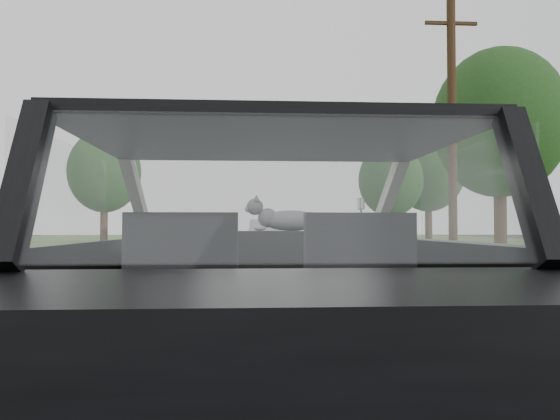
{
  "coord_description": "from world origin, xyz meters",
  "views": [
    {
      "loc": [
        -0.12,
        -2.85,
        1.02
      ],
      "look_at": [
        0.1,
        0.59,
        1.13
      ],
      "focal_mm": 35.0,
      "sensor_mm": 36.0,
      "label": 1
    }
  ],
  "objects": [
    {
      "name": "tree_1",
      "position": [
        10.79,
        19.86,
        4.26
      ],
      "size": [
        6.52,
        6.52,
        8.51
      ],
      "primitive_type": null,
      "rotation": [
        0.0,
        0.0,
        -0.18
      ],
      "color": "#1C3717",
      "rests_on": "ground"
    },
    {
      "name": "utility_pole",
      "position": [
        6.12,
        13.19,
        4.02
      ],
      "size": [
        0.27,
        0.27,
        8.04
      ],
      "primitive_type": "cylinder",
      "rotation": [
        0.0,
        0.0,
        -0.05
      ],
      "color": "#352415",
      "rests_on": "ground"
    },
    {
      "name": "driver_seat",
      "position": [
        -0.4,
        -0.29,
        0.88
      ],
      "size": [
        0.5,
        0.72,
        0.42
      ],
      "primitive_type": "cube",
      "color": "black",
      "rests_on": "subject_car"
    },
    {
      "name": "cat",
      "position": [
        0.18,
        0.67,
        1.08
      ],
      "size": [
        0.53,
        0.19,
        0.23
      ],
      "primitive_type": "ellipsoid",
      "rotation": [
        0.0,
        0.0,
        -0.05
      ],
      "color": "gray",
      "rests_on": "dashboard"
    },
    {
      "name": "dashboard",
      "position": [
        0.0,
        0.62,
        0.85
      ],
      "size": [
        1.58,
        0.45,
        0.3
      ],
      "primitive_type": "cube",
      "color": "black",
      "rests_on": "subject_car"
    },
    {
      "name": "tree_2",
      "position": [
        9.21,
        31.65,
        3.13
      ],
      "size": [
        4.87,
        4.87,
        6.26
      ],
      "primitive_type": null,
      "rotation": [
        0.0,
        0.0,
        0.2
      ],
      "color": "#1C3717",
      "rests_on": "ground"
    },
    {
      "name": "tree_3",
      "position": [
        13.29,
        36.33,
        4.0
      ],
      "size": [
        6.82,
        6.82,
        8.0
      ],
      "primitive_type": null,
      "rotation": [
        0.0,
        0.0,
        -0.37
      ],
      "color": "#1C3717",
      "rests_on": "ground"
    },
    {
      "name": "passenger_seat",
      "position": [
        0.4,
        -0.29,
        0.88
      ],
      "size": [
        0.5,
        0.72,
        0.42
      ],
      "primitive_type": "cube",
      "color": "black",
      "rests_on": "subject_car"
    },
    {
      "name": "highway_sign",
      "position": [
        6.05,
        25.93,
        1.29
      ],
      "size": [
        0.23,
        1.04,
        2.59
      ],
      "primitive_type": "cube",
      "rotation": [
        0.0,
        0.0,
        0.12
      ],
      "color": "#107220",
      "rests_on": "ground"
    },
    {
      "name": "tree_6",
      "position": [
        -9.81,
        35.23,
        3.74
      ],
      "size": [
        6.4,
        6.4,
        7.49
      ],
      "primitive_type": null,
      "rotation": [
        0.0,
        0.0,
        -0.37
      ],
      "color": "#1C3717",
      "rests_on": "ground"
    },
    {
      "name": "guardrail",
      "position": [
        4.3,
        10.0,
        0.58
      ],
      "size": [
        0.05,
        90.0,
        0.32
      ],
      "primitive_type": "cube",
      "color": "gray",
      "rests_on": "ground"
    },
    {
      "name": "subject_car",
      "position": [
        0.0,
        0.0,
        0.72
      ],
      "size": [
        1.8,
        4.0,
        1.45
      ],
      "primitive_type": "cube",
      "color": "black",
      "rests_on": "ground"
    },
    {
      "name": "other_car",
      "position": [
        0.82,
        21.5,
        0.69
      ],
      "size": [
        1.88,
        4.26,
        1.37
      ],
      "primitive_type": "imported",
      "rotation": [
        0.0,
        0.0,
        -0.06
      ],
      "color": "#B4B8C5",
      "rests_on": "ground"
    },
    {
      "name": "steering_wheel",
      "position": [
        -0.4,
        0.33,
        0.92
      ],
      "size": [
        0.36,
        0.36,
        0.04
      ],
      "primitive_type": "torus",
      "color": "black",
      "rests_on": "dashboard"
    }
  ]
}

